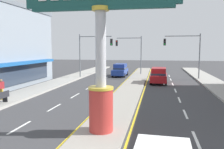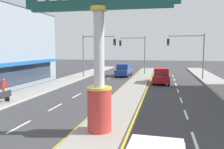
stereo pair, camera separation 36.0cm
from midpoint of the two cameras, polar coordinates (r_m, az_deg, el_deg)
median_strip at (r=24.92m, az=5.46°, el=-3.36°), size 2.45×52.00×0.14m
sidewalk_left at (r=25.82m, az=-16.11°, el=-3.20°), size 2.97×60.00×0.18m
lane_markings at (r=23.60m, az=5.07°, el=-4.06°), size 9.19×52.00×0.01m
district_sign at (r=11.47m, az=-2.23°, el=6.33°), size 7.45×1.24×7.64m
traffic_light_left_side at (r=33.87m, az=-3.78°, el=6.28°), size 4.86×0.46×6.20m
traffic_light_right_side at (r=33.71m, az=18.45°, el=5.98°), size 4.86×0.46×6.20m
traffic_light_median_far at (r=38.71m, az=5.91°, el=6.18°), size 4.20×0.46×6.20m
suv_far_right_lane at (r=29.34m, az=12.17°, el=-0.22°), size 2.08×4.66×1.90m
suv_near_left_lane at (r=36.30m, az=3.08°, el=1.12°), size 2.03×4.63×1.90m
street_bench at (r=19.39m, az=-24.23°, el=-4.91°), size 0.48×1.60×0.88m
pedestrian_near_kerb at (r=20.85m, az=-24.04°, el=-2.87°), size 0.38×0.46×1.64m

